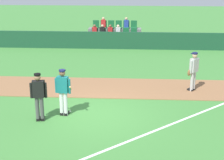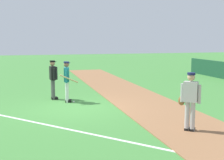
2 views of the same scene
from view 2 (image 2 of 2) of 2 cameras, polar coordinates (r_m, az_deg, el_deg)
ground_plane at (r=12.16m, az=-6.87°, el=-5.22°), size 80.00×80.00×0.00m
infield_dirt_path at (r=12.92m, az=6.29°, el=-4.36°), size 28.00×2.74×0.03m
foul_line_chalk at (r=9.22m, az=-7.11°, el=-9.45°), size 8.98×8.10×0.01m
batter_teal_jersey at (r=13.11m, az=-8.52°, el=0.01°), size 0.65×0.80×1.76m
umpire_home_plate at (r=13.80m, az=-11.03°, el=0.47°), size 0.59×0.34×1.76m
runner_grey_jersey at (r=9.13m, az=14.48°, el=-3.62°), size 0.54×0.51×1.76m
baseball at (r=13.13m, az=-7.23°, el=-4.08°), size 0.07×0.07×0.07m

